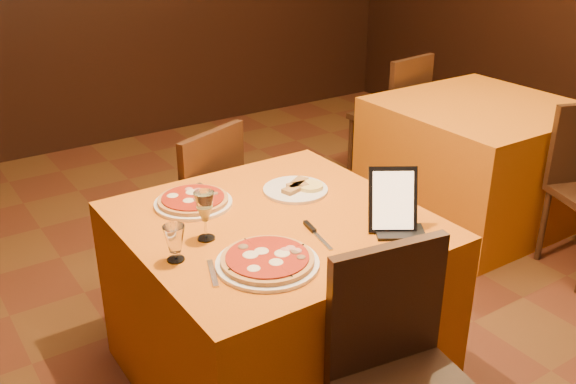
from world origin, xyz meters
TOP-DOWN VIEW (x-y plane):
  - floor at (0.00, 0.00)m, footprint 6.00×7.00m
  - main_table at (-0.26, 0.22)m, footprint 1.10×1.10m
  - side_table at (1.63, 0.81)m, footprint 1.10×1.10m
  - chair_main_far at (-0.26, 1.04)m, footprint 0.57×0.57m
  - chair_side_far at (1.63, 1.65)m, footprint 0.53×0.53m
  - pizza_near at (-0.46, -0.05)m, footprint 0.35×0.35m
  - pizza_far at (-0.46, 0.52)m, footprint 0.32×0.32m
  - cutlet_dish at (-0.04, 0.39)m, footprint 0.28×0.28m
  - wine_glass at (-0.55, 0.23)m, footprint 0.09×0.09m
  - water_glass at (-0.71, 0.15)m, footprint 0.09×0.09m
  - tablet at (0.07, -0.08)m, footprint 0.20×0.18m
  - knife at (-0.21, -0.00)m, footprint 0.05×0.19m
  - fork_near at (-0.64, -0.00)m, footprint 0.08×0.17m
  - fork_far at (-0.34, 0.61)m, footprint 0.05×0.17m

SIDE VIEW (x-z plane):
  - floor at x=0.00m, z-range -0.01..0.00m
  - main_table at x=-0.26m, z-range 0.00..0.75m
  - side_table at x=1.63m, z-range 0.00..0.75m
  - chair_main_far at x=-0.26m, z-range 0.00..0.91m
  - chair_side_far at x=1.63m, z-range 0.00..0.91m
  - knife at x=-0.21m, z-range 0.75..0.76m
  - fork_near at x=-0.64m, z-range 0.75..0.76m
  - fork_far at x=-0.34m, z-range 0.75..0.76m
  - cutlet_dish at x=-0.04m, z-range 0.75..0.78m
  - pizza_near at x=-0.46m, z-range 0.75..0.78m
  - pizza_far at x=-0.46m, z-range 0.75..0.78m
  - water_glass at x=-0.71m, z-range 0.75..0.88m
  - wine_glass at x=-0.55m, z-range 0.75..0.94m
  - tablet at x=0.07m, z-range 0.75..0.99m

